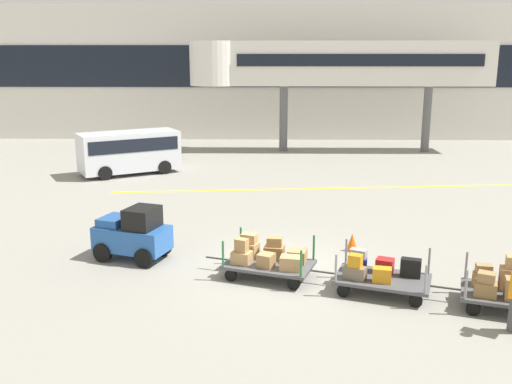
{
  "coord_description": "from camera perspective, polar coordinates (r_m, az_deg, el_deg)",
  "views": [
    {
      "loc": [
        -0.29,
        -14.95,
        5.83
      ],
      "look_at": [
        -0.66,
        2.79,
        1.53
      ],
      "focal_mm": 39.98,
      "sensor_mm": 36.0,
      "label": 1
    }
  ],
  "objects": [
    {
      "name": "ground_plane",
      "position": [
        16.05,
        2.17,
        -7.7
      ],
      "size": [
        120.0,
        120.0,
        0.0
      ],
      "primitive_type": "plane",
      "color": "gray"
    },
    {
      "name": "apron_lead_line",
      "position": [
        25.63,
        7.4,
        0.36
      ],
      "size": [
        19.13,
        2.19,
        0.01
      ],
      "primitive_type": "cube",
      "rotation": [
        0.0,
        0.0,
        0.1
      ],
      "color": "yellow",
      "rests_on": "ground_plane"
    },
    {
      "name": "terminal_building",
      "position": [
        40.95,
        1.64,
        11.87
      ],
      "size": [
        47.36,
        2.51,
        9.15
      ],
      "color": "silver",
      "rests_on": "ground_plane"
    },
    {
      "name": "jet_bridge",
      "position": [
        35.13,
        7.26,
        12.56
      ],
      "size": [
        17.94,
        3.0,
        6.6
      ],
      "color": "silver",
      "rests_on": "ground_plane"
    },
    {
      "name": "baggage_tug",
      "position": [
        16.94,
        -12.19,
        -4.15
      ],
      "size": [
        2.34,
        1.78,
        1.58
      ],
      "color": "#2659A5",
      "rests_on": "ground_plane"
    },
    {
      "name": "baggage_cart_lead",
      "position": [
        15.35,
        1.22,
        -6.59
      ],
      "size": [
        3.07,
        2.06,
        1.1
      ],
      "color": "#4C4C4F",
      "rests_on": "ground_plane"
    },
    {
      "name": "baggage_cart_middle",
      "position": [
        14.75,
        12.16,
        -7.94
      ],
      "size": [
        3.07,
        2.06,
        1.1
      ],
      "color": "#4C4C4F",
      "rests_on": "ground_plane"
    },
    {
      "name": "baggage_cart_tail",
      "position": [
        14.73,
        23.98,
        -8.65
      ],
      "size": [
        3.07,
        2.06,
        1.22
      ],
      "color": "#4C4C4F",
      "rests_on": "ground_plane"
    },
    {
      "name": "shuttle_van",
      "position": [
        29.06,
        -12.58,
        4.19
      ],
      "size": [
        5.11,
        4.05,
        2.1
      ],
      "color": "silver",
      "rests_on": "ground_plane"
    },
    {
      "name": "safety_cone_near",
      "position": [
        17.61,
        9.6,
        -4.98
      ],
      "size": [
        0.36,
        0.36,
        0.55
      ],
      "primitive_type": "cone",
      "color": "#EA590F",
      "rests_on": "ground_plane"
    }
  ]
}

